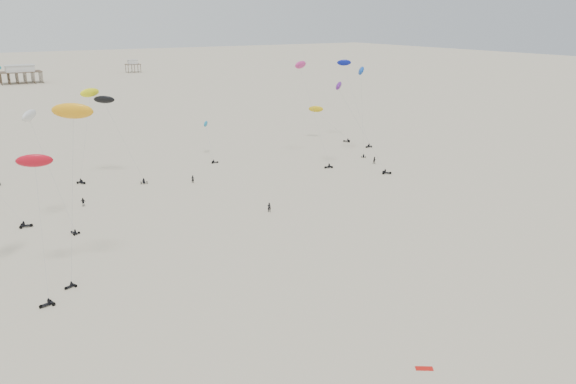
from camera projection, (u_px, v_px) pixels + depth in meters
ground_plane at (114, 126)px, 186.41m from camera, size 900.00×900.00×0.00m
pavilion_main at (21, 75)px, 302.55m from camera, size 21.00×13.00×9.80m
pavilion_small at (133, 67)px, 361.87m from camera, size 9.00×7.00×8.00m
rig_1 at (351, 86)px, 159.87m from camera, size 4.71×16.83×25.13m
rig_2 at (88, 113)px, 121.90m from camera, size 8.13×6.85×20.12m
rig_3 at (115, 121)px, 122.54m from camera, size 8.07×12.69×19.34m
rig_4 at (352, 110)px, 129.65m from camera, size 9.62×14.61×21.85m
rig_6 at (35, 132)px, 92.95m from camera, size 6.49×11.50×20.69m
rig_7 at (307, 88)px, 138.45m from camera, size 4.98×16.61×25.86m
rig_8 at (208, 135)px, 143.42m from camera, size 4.49×12.02×11.90m
rig_9 at (37, 185)px, 73.91m from camera, size 5.53×12.49×18.52m
rig_10 at (72, 126)px, 73.17m from camera, size 7.39×6.83×24.46m
rig_13 at (361, 81)px, 143.06m from camera, size 5.03×8.07×22.82m
rig_14 at (324, 117)px, 164.51m from camera, size 7.99×12.64×12.78m
spectator_0 at (269, 212)px, 104.50m from camera, size 0.94×0.87×2.14m
spectator_1 at (374, 164)px, 138.63m from camera, size 1.13×0.84×2.08m
spectator_2 at (83, 206)px, 107.71m from camera, size 1.30×1.17×1.95m
spectator_3 at (193, 183)px, 122.66m from camera, size 0.75×0.52×2.01m
grounded_kite_b at (424, 369)px, 58.03m from camera, size 1.89×1.57×0.07m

